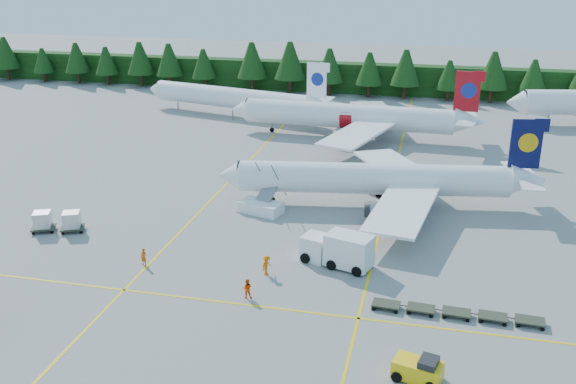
% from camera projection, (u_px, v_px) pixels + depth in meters
% --- Properties ---
extents(ground, '(320.00, 320.00, 0.00)m').
position_uv_depth(ground, '(300.00, 275.00, 56.97)').
color(ground, gray).
rests_on(ground, ground).
extents(taxi_stripe_a, '(0.25, 120.00, 0.01)m').
position_uv_depth(taxi_stripe_a, '(222.00, 188.00, 78.22)').
color(taxi_stripe_a, yellow).
rests_on(taxi_stripe_a, ground).
extents(taxi_stripe_b, '(0.25, 120.00, 0.01)m').
position_uv_depth(taxi_stripe_b, '(387.00, 202.00, 73.96)').
color(taxi_stripe_b, yellow).
rests_on(taxi_stripe_b, ground).
extents(taxi_stripe_cross, '(80.00, 0.25, 0.01)m').
position_uv_depth(taxi_stripe_cross, '(284.00, 309.00, 51.49)').
color(taxi_stripe_cross, yellow).
rests_on(taxi_stripe_cross, ground).
extents(treeline_hedge, '(220.00, 4.00, 6.00)m').
position_uv_depth(treeline_hedge, '(384.00, 79.00, 130.83)').
color(treeline_hedge, black).
rests_on(treeline_hedge, ground).
extents(airliner_navy, '(35.27, 28.81, 10.30)m').
position_uv_depth(airliner_navy, '(368.00, 179.00, 72.04)').
color(airliner_navy, white).
rests_on(airliner_navy, ground).
extents(airliner_red, '(38.10, 31.33, 11.08)m').
position_uv_depth(airliner_red, '(343.00, 116.00, 99.32)').
color(airliner_red, white).
rests_on(airliner_red, ground).
extents(airliner_far_left, '(35.46, 11.60, 10.50)m').
position_uv_depth(airliner_far_left, '(226.00, 97.00, 113.11)').
color(airliner_far_left, white).
rests_on(airliner_far_left, ground).
extents(airstairs, '(5.17, 7.02, 4.21)m').
position_uv_depth(airstairs, '(263.00, 204.00, 70.92)').
color(airstairs, white).
rests_on(airstairs, ground).
extents(service_truck, '(6.98, 4.19, 3.17)m').
position_uv_depth(service_truck, '(337.00, 249.00, 58.49)').
color(service_truck, white).
rests_on(service_truck, ground).
extents(baggage_tug, '(3.53, 2.47, 1.71)m').
position_uv_depth(baggage_tug, '(419.00, 369.00, 42.68)').
color(baggage_tug, yellow).
rests_on(baggage_tug, ground).
extents(dolly_train, '(13.28, 1.52, 0.13)m').
position_uv_depth(dolly_train, '(457.00, 312.00, 50.36)').
color(dolly_train, '#343829').
rests_on(dolly_train, ground).
extents(uld_pair, '(5.76, 3.23, 1.79)m').
position_uv_depth(uld_pair, '(57.00, 221.00, 65.65)').
color(uld_pair, '#343829').
rests_on(uld_pair, ground).
extents(crew_a, '(0.68, 0.52, 1.67)m').
position_uv_depth(crew_a, '(144.00, 257.00, 58.58)').
color(crew_a, '#E65204').
rests_on(crew_a, ground).
extents(crew_b, '(0.93, 0.78, 1.71)m').
position_uv_depth(crew_b, '(247.00, 288.00, 53.00)').
color(crew_b, '#FA4805').
rests_on(crew_b, ground).
extents(crew_c, '(0.74, 0.89, 1.85)m').
position_uv_depth(crew_c, '(267.00, 265.00, 56.79)').
color(crew_c, orange).
rests_on(crew_c, ground).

